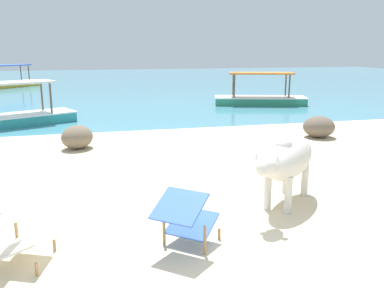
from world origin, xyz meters
TOP-DOWN VIEW (x-y plane):
  - sand_beach at (0.00, 0.00)m, footprint 18.00×14.00m
  - water_surface at (0.00, 22.00)m, footprint 60.00×36.00m
  - cow at (1.37, 1.07)m, footprint 1.55×1.56m
  - deck_chair_near at (-2.23, 0.21)m, footprint 0.87×0.71m
  - deck_chair_far at (-0.35, 0.09)m, footprint 0.90×0.93m
  - shore_rock_large at (4.26, 5.07)m, footprint 0.80×0.78m
  - shore_rock_medium at (-1.71, 5.28)m, footprint 0.98×1.01m
  - boat_green at (5.28, 11.32)m, footprint 3.85×2.11m
  - boat_yellow at (-6.03, 21.74)m, footprint 3.46×3.37m
  - boat_teal at (-3.70, 8.76)m, footprint 3.81×2.62m

SIDE VIEW (x-z plane):
  - water_surface at x=0.00m, z-range -0.01..0.01m
  - sand_beach at x=0.00m, z-range 0.00..0.04m
  - boat_green at x=5.28m, z-range -0.35..0.94m
  - boat_yellow at x=-6.03m, z-range -0.35..0.94m
  - boat_teal at x=-3.70m, z-range -0.35..0.94m
  - shore_rock_medium at x=-1.71m, z-range 0.04..0.57m
  - shore_rock_large at x=4.26m, z-range 0.04..0.58m
  - deck_chair_near at x=-2.23m, z-range 0.08..0.77m
  - deck_chair_far at x=-0.35m, z-range 0.08..0.77m
  - cow at x=1.37m, z-range 0.21..1.24m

